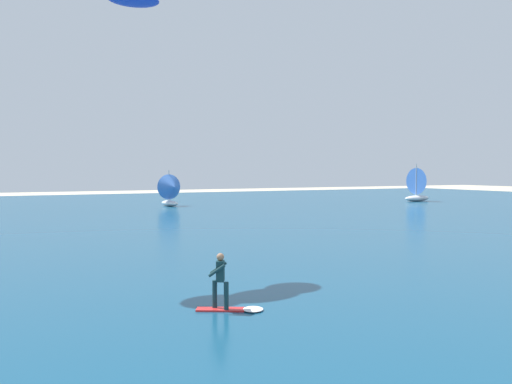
# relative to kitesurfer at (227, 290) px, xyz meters

# --- Properties ---
(ocean) EXTENTS (160.00, 90.00, 0.10)m
(ocean) POSITION_rel_kitesurfer_xyz_m (2.93, 35.03, -0.65)
(ocean) COLOR navy
(ocean) RESTS_ON ground
(kitesurfer) EXTENTS (1.98, 1.44, 1.67)m
(kitesurfer) POSITION_rel_kitesurfer_xyz_m (0.00, 0.00, 0.00)
(kitesurfer) COLOR red
(kitesurfer) RESTS_ON ocean
(sailboat_outermost) EXTENTS (4.18, 3.57, 4.84)m
(sailboat_outermost) POSITION_rel_kitesurfer_xyz_m (45.11, 40.19, 1.62)
(sailboat_outermost) COLOR white
(sailboat_outermost) RESTS_ON ocean
(sailboat_heeled_over) EXTENTS (3.01, 3.50, 4.00)m
(sailboat_heeled_over) POSITION_rel_kitesurfer_xyz_m (13.09, 45.00, 1.23)
(sailboat_heeled_over) COLOR white
(sailboat_heeled_over) RESTS_ON ocean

